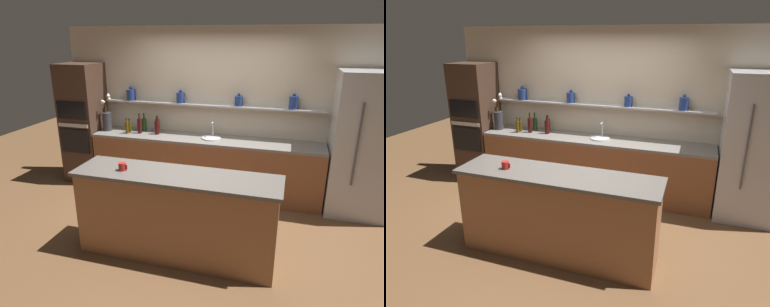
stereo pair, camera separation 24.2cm
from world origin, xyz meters
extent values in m
plane|color=brown|center=(0.00, 0.00, 0.00)|extent=(12.00, 12.00, 0.00)
cube|color=beige|center=(0.00, 1.60, 1.30)|extent=(5.20, 0.10, 2.60)
cube|color=#B7B7BC|center=(-0.13, 1.46, 1.41)|extent=(3.55, 0.18, 0.02)
cylinder|color=navy|center=(-1.46, 1.45, 1.51)|extent=(0.15, 0.15, 0.18)
sphere|color=navy|center=(-1.46, 1.45, 1.63)|extent=(0.05, 0.05, 0.05)
cylinder|color=navy|center=(-0.59, 1.45, 1.50)|extent=(0.14, 0.14, 0.16)
sphere|color=navy|center=(-0.59, 1.45, 1.61)|extent=(0.05, 0.05, 0.05)
cylinder|color=navy|center=(0.35, 1.45, 1.50)|extent=(0.12, 0.12, 0.15)
sphere|color=navy|center=(0.35, 1.45, 1.59)|extent=(0.04, 0.04, 0.04)
cylinder|color=navy|center=(1.17, 1.45, 1.51)|extent=(0.13, 0.13, 0.19)
sphere|color=navy|center=(1.17, 1.45, 1.63)|extent=(0.05, 0.05, 0.05)
cube|color=brown|center=(-0.13, 1.24, 0.44)|extent=(3.65, 0.62, 0.88)
cube|color=slate|center=(-0.13, 1.24, 0.90)|extent=(3.65, 0.62, 0.04)
cube|color=#99603D|center=(0.00, -0.52, 0.49)|extent=(2.24, 0.55, 0.98)
cube|color=#56514C|center=(0.00, -0.52, 1.00)|extent=(2.30, 0.61, 0.04)
cube|color=#B7B7BC|center=(2.16, 1.20, 1.01)|extent=(0.88, 0.70, 2.02)
cylinder|color=#4C4C51|center=(2.00, 0.83, 1.11)|extent=(0.02, 0.02, 1.11)
cube|color=#3D281E|center=(-2.29, 1.24, 1.01)|extent=(0.63, 0.62, 2.02)
cube|color=black|center=(-2.29, 0.92, 0.78)|extent=(0.53, 0.02, 0.40)
cube|color=black|center=(-2.29, 0.92, 1.30)|extent=(0.53, 0.02, 0.28)
cube|color=#B7B7BC|center=(-2.29, 0.92, 1.05)|extent=(0.55, 0.02, 0.06)
cylinder|color=#2D2D33|center=(-1.83, 1.23, 1.07)|extent=(0.15, 0.15, 0.31)
cylinder|color=#4C3319|center=(-1.83, 1.22, 1.32)|extent=(0.03, 0.01, 0.19)
sphere|color=silver|center=(-1.84, 1.18, 1.42)|extent=(0.05, 0.05, 0.05)
cylinder|color=#4C3319|center=(-1.82, 1.25, 1.34)|extent=(0.04, 0.04, 0.22)
sphere|color=silver|center=(-1.79, 1.28, 1.45)|extent=(0.06, 0.06, 0.06)
cylinder|color=#4C3319|center=(-1.84, 1.22, 1.32)|extent=(0.05, 0.04, 0.19)
sphere|color=silver|center=(-1.87, 1.19, 1.42)|extent=(0.06, 0.06, 0.06)
cylinder|color=#4C3319|center=(-1.82, 1.24, 1.36)|extent=(0.02, 0.03, 0.28)
sphere|color=silver|center=(-1.79, 1.27, 1.50)|extent=(0.06, 0.06, 0.06)
cylinder|color=#4C3319|center=(-1.82, 1.26, 1.37)|extent=(0.07, 0.03, 0.29)
sphere|color=silver|center=(-1.81, 1.30, 1.52)|extent=(0.04, 0.04, 0.04)
cylinder|color=#B7B7BC|center=(-0.02, 1.24, 0.93)|extent=(0.30, 0.30, 0.02)
cylinder|color=#B7B7BC|center=(-0.02, 1.35, 1.05)|extent=(0.02, 0.02, 0.22)
cylinder|color=#B7B7BC|center=(-0.02, 1.29, 1.16)|extent=(0.02, 0.12, 0.02)
cylinder|color=#380C0C|center=(-0.93, 1.25, 1.03)|extent=(0.08, 0.08, 0.21)
cylinder|color=#380C0C|center=(-0.93, 1.25, 1.17)|extent=(0.02, 0.02, 0.08)
cylinder|color=black|center=(-0.93, 1.25, 1.22)|extent=(0.03, 0.03, 0.01)
cylinder|color=#380C0C|center=(-1.23, 1.22, 1.04)|extent=(0.07, 0.07, 0.24)
cylinder|color=#380C0C|center=(-1.23, 1.22, 1.20)|extent=(0.02, 0.02, 0.08)
cylinder|color=black|center=(-1.23, 1.22, 1.25)|extent=(0.03, 0.03, 0.01)
cylinder|color=#193814|center=(-1.22, 1.39, 1.02)|extent=(0.08, 0.08, 0.21)
cylinder|color=#193814|center=(-1.22, 1.39, 1.17)|extent=(0.02, 0.02, 0.08)
cylinder|color=black|center=(-1.22, 1.39, 1.22)|extent=(0.03, 0.03, 0.01)
cylinder|color=#47380A|center=(-1.42, 1.15, 1.02)|extent=(0.06, 0.06, 0.19)
cylinder|color=#47380A|center=(-1.42, 1.15, 1.14)|extent=(0.03, 0.03, 0.05)
cylinder|color=black|center=(-1.42, 1.15, 1.17)|extent=(0.03, 0.03, 0.01)
cylinder|color=black|center=(-1.30, 1.34, 0.99)|extent=(0.05, 0.05, 0.15)
cylinder|color=black|center=(-1.30, 1.34, 1.08)|extent=(0.03, 0.03, 0.04)
cylinder|color=black|center=(-1.30, 1.34, 1.11)|extent=(0.03, 0.03, 0.01)
cylinder|color=#4C2D0C|center=(-1.00, 1.42, 1.02)|extent=(0.07, 0.07, 0.21)
cylinder|color=#4C2D0C|center=(-1.00, 1.42, 1.15)|extent=(0.03, 0.03, 0.04)
cylinder|color=black|center=(-1.00, 1.42, 1.18)|extent=(0.03, 0.03, 0.01)
cylinder|color=#47380A|center=(-1.42, 1.23, 1.00)|extent=(0.05, 0.05, 0.17)
cylinder|color=#47380A|center=(-1.42, 1.23, 1.11)|extent=(0.03, 0.03, 0.05)
cylinder|color=black|center=(-1.42, 1.23, 1.14)|extent=(0.03, 0.03, 0.01)
cylinder|color=maroon|center=(-0.61, -0.58, 1.06)|extent=(0.08, 0.08, 0.09)
cube|color=maroon|center=(-0.56, -0.58, 1.06)|extent=(0.02, 0.01, 0.06)
camera|label=1|loc=(1.15, -3.78, 2.44)|focal=32.00mm
camera|label=2|loc=(1.38, -3.70, 2.44)|focal=32.00mm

